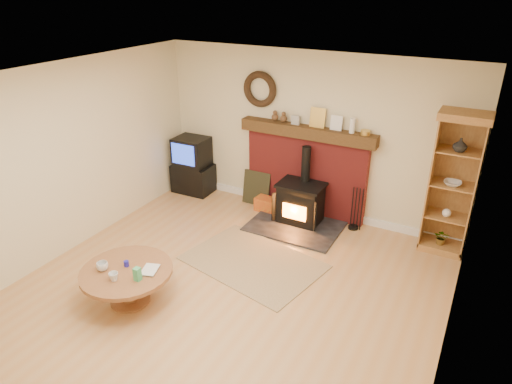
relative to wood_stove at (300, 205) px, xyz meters
The scene contains 11 objects.
ground 2.29m from the wood_stove, 92.18° to the right, with size 5.50×5.50×0.00m, color tan.
room_shell 2.58m from the wood_stove, 92.74° to the right, with size 5.02×5.52×2.61m.
chimney_breast 0.63m from the wood_stove, 102.01° to the left, with size 2.20×0.22×1.78m.
wood_stove is the anchor object (origin of this frame).
area_rug 1.37m from the wood_stove, 94.49° to the right, with size 1.79×1.23×0.01m, color brown.
tv_unit 2.19m from the wood_stove, behind, with size 0.71×0.51×1.02m.
curio_cabinet 2.23m from the wood_stove, ahead, with size 0.65×0.47×2.01m.
firelog_box 0.69m from the wood_stove, 168.51° to the left, with size 0.36×0.23×0.23m, color gold.
leaning_painting 0.96m from the wood_stove, 162.95° to the left, with size 0.49×0.03×0.59m, color black.
fire_tools 0.88m from the wood_stove, 15.62° to the left, with size 0.19×0.16×0.70m.
coffee_table 2.95m from the wood_stove, 110.14° to the right, with size 1.07×1.07×0.61m.
Camera 1 is at (2.50, -3.67, 3.54)m, focal length 32.00 mm.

